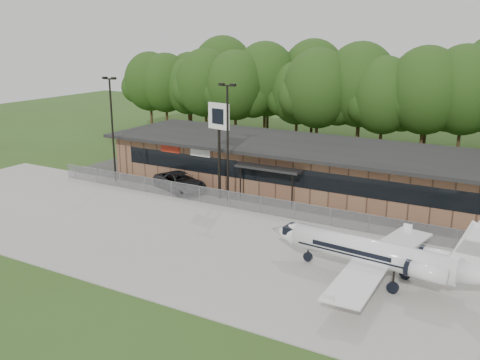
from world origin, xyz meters
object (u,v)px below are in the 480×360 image
Objects in this scene: terminal at (315,166)px; business_jet at (380,255)px; pole_sign at (219,127)px; suv at (180,182)px.

business_jet reaches higher than terminal.
business_jet is at bearing -18.15° from pole_sign.
suv is (-10.58, -6.80, -1.33)m from terminal.
terminal is 6.72× the size of suv.
suv is 7.26m from pole_sign.
suv is 0.72× the size of pole_sign.
pole_sign is at bearing -130.22° from terminal.
terminal is at bearing 60.19° from pole_sign.
terminal reaches higher than suv.
pole_sign is (4.53, -0.34, 5.65)m from suv.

